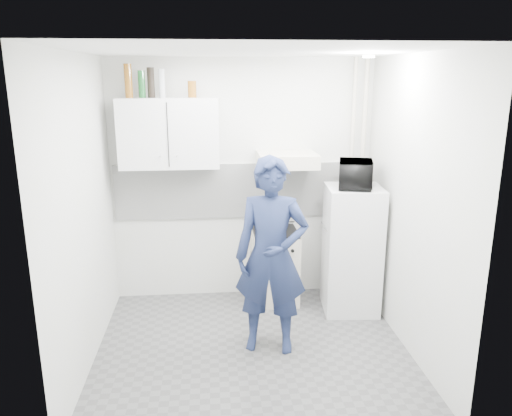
{
  "coord_description": "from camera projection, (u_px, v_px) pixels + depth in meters",
  "views": [
    {
      "loc": [
        -0.34,
        -4.05,
        2.41
      ],
      "look_at": [
        0.06,
        0.3,
        1.25
      ],
      "focal_mm": 35.0,
      "sensor_mm": 36.0,
      "label": 1
    }
  ],
  "objects": [
    {
      "name": "floor",
      "position": [
        252.0,
        349.0,
        4.55
      ],
      "size": [
        2.8,
        2.8,
        0.0
      ],
      "primitive_type": "plane",
      "color": "#515151",
      "rests_on": "ground"
    },
    {
      "name": "ceiling",
      "position": [
        252.0,
        51.0,
        3.88
      ],
      "size": [
        2.8,
        2.8,
        0.0
      ],
      "primitive_type": "plane",
      "color": "white",
      "rests_on": "wall_back"
    },
    {
      "name": "wall_back",
      "position": [
        242.0,
        181.0,
        5.42
      ],
      "size": [
        2.8,
        0.0,
        2.8
      ],
      "primitive_type": "plane",
      "rotation": [
        1.57,
        0.0,
        0.0
      ],
      "color": "beige",
      "rests_on": "floor"
    },
    {
      "name": "wall_left",
      "position": [
        82.0,
        216.0,
        4.09
      ],
      "size": [
        0.0,
        2.6,
        2.6
      ],
      "primitive_type": "plane",
      "rotation": [
        1.57,
        0.0,
        1.57
      ],
      "color": "beige",
      "rests_on": "floor"
    },
    {
      "name": "wall_right",
      "position": [
        412.0,
        208.0,
        4.34
      ],
      "size": [
        0.0,
        2.6,
        2.6
      ],
      "primitive_type": "plane",
      "rotation": [
        1.57,
        0.0,
        -1.57
      ],
      "color": "beige",
      "rests_on": "floor"
    },
    {
      "name": "person",
      "position": [
        271.0,
        256.0,
        4.36
      ],
      "size": [
        0.72,
        0.54,
        1.76
      ],
      "primitive_type": "imported",
      "rotation": [
        0.0,
        0.0,
        -0.2
      ],
      "color": "#1A2445",
      "rests_on": "floor"
    },
    {
      "name": "stove",
      "position": [
        275.0,
        267.0,
        5.44
      ],
      "size": [
        0.49,
        0.49,
        0.78
      ],
      "primitive_type": "cube",
      "color": "beige",
      "rests_on": "floor"
    },
    {
      "name": "fridge",
      "position": [
        352.0,
        250.0,
        5.18
      ],
      "size": [
        0.59,
        0.59,
        1.33
      ],
      "primitive_type": "cube",
      "rotation": [
        0.0,
        0.0,
        -0.08
      ],
      "color": "silver",
      "rests_on": "floor"
    },
    {
      "name": "stove_top",
      "position": [
        275.0,
        232.0,
        5.34
      ],
      "size": [
        0.47,
        0.47,
        0.03
      ],
      "primitive_type": "cube",
      "color": "black",
      "rests_on": "stove"
    },
    {
      "name": "saucepan",
      "position": [
        274.0,
        225.0,
        5.32
      ],
      "size": [
        0.2,
        0.2,
        0.11
      ],
      "primitive_type": "cylinder",
      "color": "silver",
      "rests_on": "stove_top"
    },
    {
      "name": "microwave",
      "position": [
        356.0,
        174.0,
        4.97
      ],
      "size": [
        0.55,
        0.44,
        0.26
      ],
      "primitive_type": "imported",
      "rotation": [
        0.0,
        0.0,
        1.31
      ],
      "color": "black",
      "rests_on": "fridge"
    },
    {
      "name": "bottle_a",
      "position": [
        128.0,
        81.0,
        4.88
      ],
      "size": [
        0.08,
        0.08,
        0.33
      ],
      "primitive_type": "cylinder",
      "color": "brown",
      "rests_on": "upper_cabinet"
    },
    {
      "name": "bottle_b",
      "position": [
        142.0,
        84.0,
        4.9
      ],
      "size": [
        0.07,
        0.07,
        0.26
      ],
      "primitive_type": "cylinder",
      "color": "#144C1E",
      "rests_on": "upper_cabinet"
    },
    {
      "name": "bottle_c",
      "position": [
        151.0,
        83.0,
        4.9
      ],
      "size": [
        0.07,
        0.07,
        0.29
      ],
      "primitive_type": "cylinder",
      "color": "black",
      "rests_on": "upper_cabinet"
    },
    {
      "name": "bottle_d",
      "position": [
        162.0,
        84.0,
        4.91
      ],
      "size": [
        0.06,
        0.06,
        0.27
      ],
      "primitive_type": "cylinder",
      "color": "#B2B7BC",
      "rests_on": "upper_cabinet"
    },
    {
      "name": "canister_b",
      "position": [
        192.0,
        89.0,
        4.95
      ],
      "size": [
        0.09,
        0.09,
        0.16
      ],
      "primitive_type": "cylinder",
      "color": "brown",
      "rests_on": "upper_cabinet"
    },
    {
      "name": "upper_cabinet",
      "position": [
        169.0,
        133.0,
        5.04
      ],
      "size": [
        1.0,
        0.35,
        0.7
      ],
      "primitive_type": "cube",
      "color": "silver",
      "rests_on": "wall_back"
    },
    {
      "name": "range_hood",
      "position": [
        287.0,
        160.0,
        5.15
      ],
      "size": [
        0.6,
        0.5,
        0.14
      ],
      "primitive_type": "cube",
      "color": "beige",
      "rests_on": "wall_back"
    },
    {
      "name": "backsplash",
      "position": [
        242.0,
        191.0,
        5.43
      ],
      "size": [
        2.74,
        0.03,
        0.6
      ],
      "primitive_type": "cube",
      "color": "white",
      "rests_on": "wall_back"
    },
    {
      "name": "pipe_a",
      "position": [
        361.0,
        181.0,
        5.46
      ],
      "size": [
        0.05,
        0.05,
        2.6
      ],
      "primitive_type": "cylinder",
      "color": "beige",
      "rests_on": "floor"
    },
    {
      "name": "pipe_b",
      "position": [
        350.0,
        181.0,
        5.45
      ],
      "size": [
        0.04,
        0.04,
        2.6
      ],
      "primitive_type": "cylinder",
      "color": "beige",
      "rests_on": "floor"
    },
    {
      "name": "ceiling_spot_fixture",
      "position": [
        369.0,
        56.0,
        4.17
      ],
      "size": [
        0.1,
        0.1,
        0.02
      ],
      "primitive_type": "cylinder",
      "color": "white",
      "rests_on": "ceiling"
    }
  ]
}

